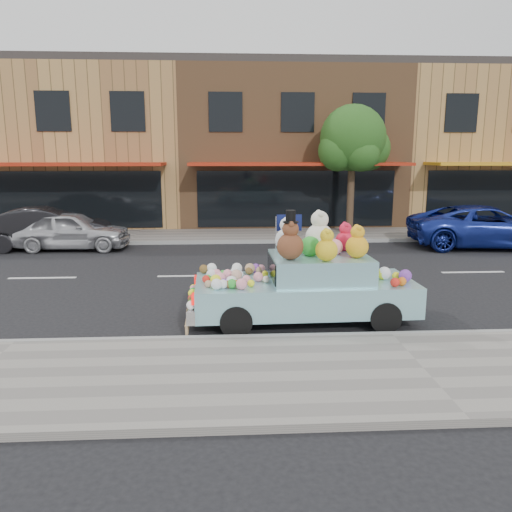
{
  "coord_description": "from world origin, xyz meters",
  "views": [
    {
      "loc": [
        -2.94,
        -13.43,
        3.32
      ],
      "look_at": [
        -2.38,
        -3.41,
        1.25
      ],
      "focal_mm": 35.0,
      "sensor_mm": 36.0,
      "label": 1
    }
  ],
  "objects": [
    {
      "name": "storefront_left",
      "position": [
        -10.0,
        11.97,
        3.64
      ],
      "size": [
        10.0,
        9.8,
        7.3
      ],
      "color": "#AB8047",
      "rests_on": "ground"
    },
    {
      "name": "near_sidewalk",
      "position": [
        0.0,
        -6.5,
        0.06
      ],
      "size": [
        60.0,
        3.0,
        0.12
      ],
      "primitive_type": "cube",
      "color": "gray",
      "rests_on": "ground"
    },
    {
      "name": "far_kerb",
      "position": [
        0.0,
        5.0,
        0.07
      ],
      "size": [
        60.0,
        0.12,
        0.13
      ],
      "primitive_type": "cube",
      "color": "gray",
      "rests_on": "ground"
    },
    {
      "name": "storefront_mid",
      "position": [
        0.0,
        11.97,
        3.64
      ],
      "size": [
        10.0,
        9.8,
        7.3
      ],
      "color": "#90623D",
      "rests_on": "ground"
    },
    {
      "name": "near_kerb",
      "position": [
        0.0,
        -5.0,
        0.07
      ],
      "size": [
        60.0,
        0.12,
        0.13
      ],
      "primitive_type": "cube",
      "color": "gray",
      "rests_on": "ground"
    },
    {
      "name": "street_tree",
      "position": [
        2.03,
        6.55,
        3.69
      ],
      "size": [
        3.0,
        2.7,
        5.22
      ],
      "color": "#38281C",
      "rests_on": "ground"
    },
    {
      "name": "storefront_right",
      "position": [
        10.0,
        11.97,
        3.64
      ],
      "size": [
        10.0,
        9.8,
        7.3
      ],
      "color": "#AB8047",
      "rests_on": "ground"
    },
    {
      "name": "far_sidewalk",
      "position": [
        0.0,
        6.5,
        0.06
      ],
      "size": [
        60.0,
        3.0,
        0.12
      ],
      "primitive_type": "cube",
      "color": "gray",
      "rests_on": "ground"
    },
    {
      "name": "car_dark",
      "position": [
        -9.32,
        4.39,
        0.73
      ],
      "size": [
        4.64,
        2.3,
        1.46
      ],
      "primitive_type": "imported",
      "rotation": [
        0.0,
        0.0,
        1.75
      ],
      "color": "black",
      "rests_on": "ground"
    },
    {
      "name": "car_blue",
      "position": [
        6.31,
        3.78,
        0.75
      ],
      "size": [
        5.6,
        2.99,
        1.5
      ],
      "primitive_type": "imported",
      "rotation": [
        0.0,
        0.0,
        1.47
      ],
      "color": "navy",
      "rests_on": "ground"
    },
    {
      "name": "art_car",
      "position": [
        -1.42,
        -3.89,
        0.8
      ],
      "size": [
        4.53,
        1.88,
        2.29
      ],
      "rotation": [
        0.0,
        0.0,
        0.03
      ],
      "color": "black",
      "rests_on": "ground"
    },
    {
      "name": "ground",
      "position": [
        0.0,
        0.0,
        0.0
      ],
      "size": [
        120.0,
        120.0,
        0.0
      ],
      "primitive_type": "plane",
      "color": "black",
      "rests_on": "ground"
    },
    {
      "name": "car_silver",
      "position": [
        -8.43,
        4.14,
        0.68
      ],
      "size": [
        4.04,
        1.71,
        1.36
      ],
      "primitive_type": "imported",
      "rotation": [
        0.0,
        0.0,
        1.55
      ],
      "color": "silver",
      "rests_on": "ground"
    }
  ]
}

